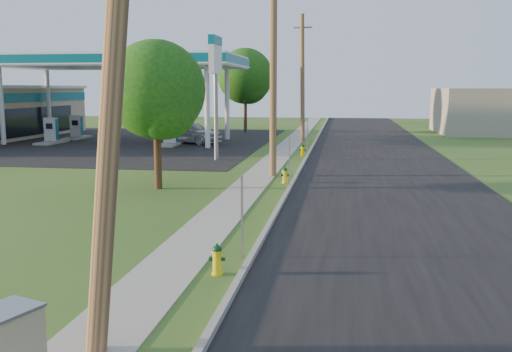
{
  "coord_description": "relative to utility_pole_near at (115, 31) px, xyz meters",
  "views": [
    {
      "loc": [
        2.58,
        -8.76,
        4.02
      ],
      "look_at": [
        0.0,
        8.0,
        1.4
      ],
      "focal_mm": 40.0,
      "sensor_mm": 36.0,
      "label": 1
    }
  ],
  "objects": [
    {
      "name": "ground_plane",
      "position": [
        0.6,
        1.0,
        -4.8
      ],
      "size": [
        140.0,
        140.0,
        0.0
      ],
      "primitive_type": "plane",
      "color": "#27581C",
      "rests_on": "ground"
    },
    {
      "name": "road",
      "position": [
        5.1,
        11.0,
        -4.79
      ],
      "size": [
        8.0,
        120.0,
        0.02
      ],
      "primitive_type": "cube",
      "color": "black",
      "rests_on": "ground"
    },
    {
      "name": "curb",
      "position": [
        1.1,
        11.0,
        -4.73
      ],
      "size": [
        0.15,
        120.0,
        0.15
      ],
      "primitive_type": "cube",
      "color": "gray",
      "rests_on": "ground"
    },
    {
      "name": "sidewalk",
      "position": [
        -0.65,
        11.0,
        -4.79
      ],
      "size": [
        1.5,
        120.0,
        0.03
      ],
      "primitive_type": "cube",
      "color": "#9B998E",
      "rests_on": "ground"
    },
    {
      "name": "forecourt",
      "position": [
        -15.4,
        33.0,
        -4.79
      ],
      "size": [
        26.0,
        28.0,
        0.02
      ],
      "primitive_type": "cube",
      "color": "black",
      "rests_on": "ground"
    },
    {
      "name": "utility_pole_near",
      "position": [
        0.0,
        0.0,
        0.0
      ],
      "size": [
        1.4,
        0.32,
        9.48
      ],
      "color": "brown",
      "rests_on": "ground"
    },
    {
      "name": "utility_pole_mid",
      "position": [
        -0.0,
        18.0,
        0.15
      ],
      "size": [
        1.4,
        0.32,
        9.8
      ],
      "color": "brown",
      "rests_on": "ground"
    },
    {
      "name": "utility_pole_far",
      "position": [
        -0.0,
        36.0,
        0.0
      ],
      "size": [
        1.4,
        0.32,
        9.5
      ],
      "color": "brown",
      "rests_on": "ground"
    },
    {
      "name": "sign_post_near",
      "position": [
        0.85,
        5.2,
        -3.8
      ],
      "size": [
        0.05,
        0.04,
        2.0
      ],
      "primitive_type": "cube",
      "color": "gray",
      "rests_on": "ground"
    },
    {
      "name": "sign_post_mid",
      "position": [
        0.85,
        17.0,
        -3.8
      ],
      "size": [
        0.05,
        0.04,
        2.0
      ],
      "primitive_type": "cube",
      "color": "gray",
      "rests_on": "ground"
    },
    {
      "name": "sign_post_far",
      "position": [
        0.85,
        29.2,
        -3.8
      ],
      "size": [
        0.05,
        0.04,
        2.0
      ],
      "primitive_type": "cube",
      "color": "gray",
      "rests_on": "ground"
    },
    {
      "name": "gas_canopy",
      "position": [
        -13.4,
        33.0,
        1.09
      ],
      "size": [
        18.18,
        9.18,
        6.4
      ],
      "color": "silver",
      "rests_on": "ground"
    },
    {
      "name": "fuel_pump_nw",
      "position": [
        -17.9,
        31.0,
        -4.08
      ],
      "size": [
        1.2,
        3.2,
        1.9
      ],
      "color": "gray",
      "rests_on": "ground"
    },
    {
      "name": "fuel_pump_ne",
      "position": [
        -8.9,
        31.0,
        -4.08
      ],
      "size": [
        1.2,
        3.2,
        1.9
      ],
      "color": "gray",
      "rests_on": "ground"
    },
    {
      "name": "fuel_pump_sw",
      "position": [
        -17.9,
        35.0,
        -4.08
      ],
      "size": [
        1.2,
        3.2,
        1.9
      ],
      "color": "gray",
      "rests_on": "ground"
    },
    {
      "name": "fuel_pump_se",
      "position": [
        -8.9,
        35.0,
        -4.08
      ],
      "size": [
        1.2,
        3.2,
        1.9
      ],
      "color": "gray",
      "rests_on": "ground"
    },
    {
      "name": "price_pylon",
      "position": [
        -3.9,
        23.5,
        0.63
      ],
      "size": [
        0.34,
        2.04,
        6.85
      ],
      "color": "gray",
      "rests_on": "ground"
    },
    {
      "name": "tree_verge",
      "position": [
        -4.07,
        13.99,
        -0.99
      ],
      "size": [
        3.91,
        3.91,
        5.92
      ],
      "color": "#352316",
      "rests_on": "ground"
    },
    {
      "name": "tree_lot",
      "position": [
        -5.62,
        43.56,
        0.1
      ],
      "size": [
        5.02,
        5.02,
        7.61
      ],
      "color": "#352316",
      "rests_on": "ground"
    },
    {
      "name": "hydrant_near",
      "position": [
        0.53,
        3.91,
        -4.46
      ],
      "size": [
        0.35,
        0.32,
        0.7
      ],
      "color": "yellow",
      "rests_on": "ground"
    },
    {
      "name": "hydrant_mid",
      "position": [
        0.74,
        16.14,
        -4.45
      ],
      "size": [
        0.37,
        0.33,
        0.72
      ],
      "color": "yellow",
      "rests_on": "ground"
    },
    {
      "name": "hydrant_far",
      "position": [
        0.78,
        25.99,
        -4.44
      ],
      "size": [
        0.39,
        0.34,
        0.74
      ],
      "color": "#F2C200",
      "rests_on": "ground"
    },
    {
      "name": "car_silver",
      "position": [
        -7.94,
        32.71,
        -3.97
      ],
      "size": [
        5.29,
        3.79,
        1.67
      ],
      "primitive_type": "imported",
      "rotation": [
        0.0,
        0.0,
        1.15
      ],
      "color": "silver",
      "rests_on": "ground"
    }
  ]
}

